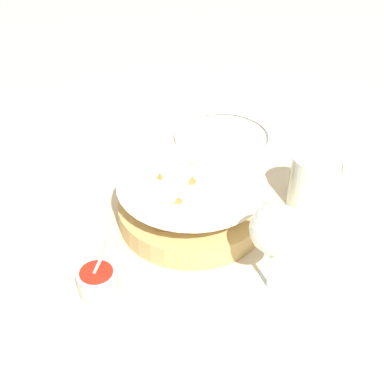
{
  "coord_description": "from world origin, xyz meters",
  "views": [
    {
      "loc": [
        -0.33,
        -0.63,
        0.6
      ],
      "look_at": [
        -0.02,
        0.01,
        0.06
      ],
      "focal_mm": 50.0,
      "sensor_mm": 36.0,
      "label": 1
    }
  ],
  "objects": [
    {
      "name": "napkin",
      "position": [
        -0.21,
        0.14,
        0.0
      ],
      "size": [
        0.15,
        0.1,
        0.01
      ],
      "color": "white",
      "rests_on": "ground_plane"
    },
    {
      "name": "wine_glass",
      "position": [
        0.01,
        -0.18,
        0.11
      ],
      "size": [
        0.07,
        0.07,
        0.15
      ],
      "color": "silver",
      "rests_on": "ground_plane"
    },
    {
      "name": "ground_plane",
      "position": [
        0.0,
        0.0,
        0.0
      ],
      "size": [
        4.0,
        4.0,
        0.0
      ],
      "primitive_type": "plane",
      "color": "beige"
    },
    {
      "name": "side_plate",
      "position": [
        0.15,
        0.22,
        0.01
      ],
      "size": [
        0.22,
        0.22,
        0.01
      ],
      "color": "white",
      "rests_on": "ground_plane"
    },
    {
      "name": "sauce_cup",
      "position": [
        -0.22,
        -0.08,
        0.02
      ],
      "size": [
        0.07,
        0.06,
        0.12
      ],
      "color": "#B7B7BC",
      "rests_on": "ground_plane"
    },
    {
      "name": "beer_mug",
      "position": [
        0.18,
        -0.04,
        0.05
      ],
      "size": [
        0.11,
        0.08,
        0.1
      ],
      "color": "silver",
      "rests_on": "ground_plane"
    },
    {
      "name": "food_basket",
      "position": [
        -0.02,
        0.01,
        0.04
      ],
      "size": [
        0.25,
        0.25,
        0.09
      ],
      "color": "tan",
      "rests_on": "ground_plane"
    }
  ]
}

